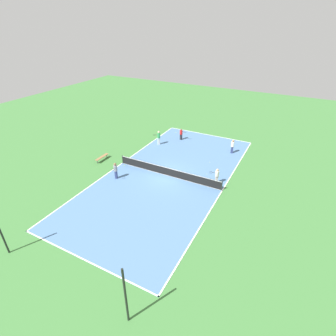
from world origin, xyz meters
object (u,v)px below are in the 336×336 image
at_px(player_coach_red, 181,133).
at_px(tennis_ball_far_baseline, 210,163).
at_px(tennis_ball_right_alley, 124,165).
at_px(player_far_green, 159,137).
at_px(fence_post_back_left, 126,296).
at_px(player_baseline_gray, 116,170).
at_px(tennis_ball_near_net, 207,174).
at_px(player_far_white, 217,175).
at_px(player_near_white, 233,146).
at_px(tennis_ball_left_sideline, 176,133).
at_px(tennis_net, 168,171).
at_px(bench, 102,157).
at_px(fence_post_back_right, 0,231).

relative_size(player_coach_red, tennis_ball_far_baseline, 22.24).
bearing_deg(tennis_ball_right_alley, player_far_green, -95.14).
height_order(player_far_green, fence_post_back_left, fence_post_back_left).
height_order(player_coach_red, player_far_green, player_far_green).
relative_size(player_baseline_gray, fence_post_back_left, 0.43).
bearing_deg(tennis_ball_near_net, player_far_white, 138.93).
xyz_separation_m(player_coach_red, tennis_ball_right_alley, (2.44, 9.26, -0.82)).
distance_m(player_near_white, player_far_white, 7.23).
relative_size(player_near_white, tennis_ball_left_sideline, 24.82).
height_order(tennis_net, tennis_ball_right_alley, tennis_net).
bearing_deg(player_far_green, player_baseline_gray, 40.68).
relative_size(bench, player_near_white, 1.14).
height_order(player_near_white, player_far_white, player_near_white).
bearing_deg(player_near_white, player_far_green, -4.86).
bearing_deg(tennis_ball_left_sideline, tennis_ball_right_alley, 85.93).
relative_size(player_near_white, fence_post_back_right, 0.42).
distance_m(bench, fence_post_back_right, 13.96).
relative_size(player_far_green, player_near_white, 1.06).
xyz_separation_m(tennis_ball_far_baseline, tennis_ball_left_sideline, (7.25, -6.10, 0.00)).
distance_m(player_coach_red, tennis_ball_right_alley, 9.62).
distance_m(tennis_ball_far_baseline, fence_post_back_left, 18.74).
distance_m(player_far_white, fence_post_back_left, 14.92).
height_order(player_far_green, player_near_white, player_far_green).
distance_m(player_far_green, tennis_ball_near_net, 9.01).
relative_size(player_far_green, fence_post_back_left, 0.45).
height_order(player_far_green, tennis_ball_near_net, player_far_green).
bearing_deg(player_near_white, fence_post_back_left, 74.73).
bearing_deg(fence_post_back_right, player_baseline_gray, -93.26).
bearing_deg(tennis_ball_right_alley, tennis_ball_far_baseline, -148.55).
bearing_deg(tennis_ball_left_sideline, player_baseline_gray, 90.09).
bearing_deg(fence_post_back_right, tennis_ball_near_net, -117.52).
relative_size(tennis_ball_right_alley, tennis_ball_far_baseline, 1.00).
bearing_deg(player_baseline_gray, tennis_ball_left_sideline, 163.73).
bearing_deg(fence_post_back_left, tennis_ball_near_net, -84.44).
distance_m(player_baseline_gray, tennis_ball_far_baseline, 10.37).
bearing_deg(fence_post_back_left, tennis_ball_far_baseline, -83.53).
xyz_separation_m(player_far_white, tennis_ball_near_net, (1.41, -1.23, -0.90)).
bearing_deg(bench, player_near_white, 124.58).
xyz_separation_m(player_baseline_gray, player_near_white, (-8.67, -10.95, -0.03)).
height_order(bench, player_near_white, player_near_white).
height_order(tennis_ball_left_sideline, tennis_ball_near_net, same).
xyz_separation_m(tennis_ball_left_sideline, fence_post_back_left, (-9.35, 24.63, 1.95)).
xyz_separation_m(bench, player_baseline_gray, (-3.79, 2.36, 0.62)).
height_order(tennis_ball_near_net, fence_post_back_right, fence_post_back_right).
xyz_separation_m(bench, player_far_green, (-3.58, -6.68, 0.67)).
relative_size(tennis_net, player_coach_red, 7.51).
bearing_deg(fence_post_back_right, bench, -76.84).
xyz_separation_m(bench, player_far_white, (-12.96, -1.37, 0.56)).
height_order(tennis_net, fence_post_back_left, fence_post_back_left).
distance_m(tennis_ball_far_baseline, tennis_ball_near_net, 2.47).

